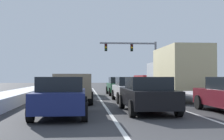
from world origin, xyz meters
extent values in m
plane|color=#333335|center=(0.00, 13.20, 0.00)|extent=(120.00, 120.00, 0.00)
cube|color=silver|center=(1.70, 16.50, 0.00)|extent=(0.14, 36.31, 0.01)
cube|color=silver|center=(-1.70, 16.50, 0.00)|extent=(0.14, 36.31, 0.01)
cube|color=white|center=(7.00, 16.50, 0.31)|extent=(1.23, 36.31, 0.62)
cube|color=white|center=(-7.00, 16.50, 0.30)|extent=(1.85, 36.31, 0.60)
cylinder|color=black|center=(2.56, 7.98, 0.33)|extent=(0.22, 0.66, 0.66)
cube|color=#B7BABF|center=(3.23, 16.11, 1.56)|extent=(2.35, 2.20, 2.00)
cube|color=#D1C18C|center=(3.23, 12.51, 2.06)|extent=(2.35, 5.00, 2.60)
cylinder|color=black|center=(2.11, 16.41, 0.46)|extent=(0.28, 0.92, 0.92)
cylinder|color=black|center=(4.36, 16.41, 0.46)|extent=(0.28, 0.92, 0.92)
cylinder|color=black|center=(2.11, 11.01, 0.46)|extent=(0.28, 0.92, 0.92)
cylinder|color=black|center=(4.36, 11.01, 0.46)|extent=(0.28, 0.92, 0.92)
cube|color=maroon|center=(3.16, 21.63, 1.04)|extent=(1.95, 4.90, 1.25)
cube|color=black|center=(3.16, 19.22, 1.32)|extent=(1.56, 0.06, 0.55)
cube|color=red|center=(2.38, 19.23, 0.94)|extent=(0.20, 0.08, 0.28)
cube|color=red|center=(3.94, 19.23, 0.94)|extent=(0.20, 0.08, 0.28)
cylinder|color=black|center=(2.20, 23.33, 0.37)|extent=(0.25, 0.74, 0.74)
cylinder|color=black|center=(4.11, 23.33, 0.37)|extent=(0.25, 0.74, 0.74)
cylinder|color=black|center=(2.20, 19.93, 0.37)|extent=(0.25, 0.74, 0.74)
cylinder|color=black|center=(4.11, 19.93, 0.37)|extent=(0.25, 0.74, 0.74)
cube|color=black|center=(-0.08, 7.10, 0.63)|extent=(1.82, 4.50, 0.70)
cube|color=black|center=(-0.08, 6.95, 1.23)|extent=(1.64, 2.20, 0.55)
cube|color=red|center=(-0.77, 4.90, 0.75)|extent=(0.24, 0.08, 0.14)
cube|color=red|center=(0.61, 4.90, 0.75)|extent=(0.24, 0.08, 0.14)
cylinder|color=black|center=(-0.97, 8.65, 0.33)|extent=(0.22, 0.66, 0.66)
cylinder|color=black|center=(0.81, 8.65, 0.33)|extent=(0.22, 0.66, 0.66)
cylinder|color=black|center=(-0.97, 5.55, 0.33)|extent=(0.22, 0.66, 0.66)
cylinder|color=black|center=(0.81, 5.55, 0.33)|extent=(0.22, 0.66, 0.66)
cube|color=silver|center=(0.07, 12.73, 0.63)|extent=(1.82, 4.50, 0.70)
cube|color=black|center=(0.07, 12.58, 1.23)|extent=(1.64, 2.20, 0.55)
cube|color=red|center=(-0.63, 10.53, 0.75)|extent=(0.24, 0.08, 0.14)
cube|color=red|center=(0.76, 10.53, 0.75)|extent=(0.24, 0.08, 0.14)
cylinder|color=black|center=(-0.82, 14.28, 0.33)|extent=(0.22, 0.66, 0.66)
cylinder|color=black|center=(0.96, 14.28, 0.33)|extent=(0.22, 0.66, 0.66)
cylinder|color=black|center=(-0.82, 11.18, 0.33)|extent=(0.22, 0.66, 0.66)
cylinder|color=black|center=(0.96, 11.18, 0.33)|extent=(0.22, 0.66, 0.66)
cube|color=#1E5633|center=(0.18, 19.70, 0.63)|extent=(1.82, 4.50, 0.70)
cube|color=black|center=(0.18, 19.55, 1.23)|extent=(1.64, 2.20, 0.55)
cube|color=red|center=(-0.51, 17.50, 0.75)|extent=(0.24, 0.08, 0.14)
cube|color=red|center=(0.87, 17.50, 0.75)|extent=(0.24, 0.08, 0.14)
cylinder|color=black|center=(-0.71, 21.25, 0.33)|extent=(0.22, 0.66, 0.66)
cylinder|color=black|center=(1.07, 21.25, 0.33)|extent=(0.22, 0.66, 0.66)
cylinder|color=black|center=(-0.71, 18.15, 0.33)|extent=(0.22, 0.66, 0.66)
cylinder|color=black|center=(1.07, 18.15, 0.33)|extent=(0.22, 0.66, 0.66)
cube|color=navy|center=(-3.64, 6.16, 0.63)|extent=(1.82, 4.50, 0.70)
cube|color=black|center=(-3.64, 6.01, 1.23)|extent=(1.64, 2.20, 0.55)
cube|color=red|center=(-4.33, 3.96, 0.75)|extent=(0.24, 0.08, 0.14)
cube|color=red|center=(-2.94, 3.96, 0.75)|extent=(0.24, 0.08, 0.14)
cylinder|color=black|center=(-4.53, 7.71, 0.33)|extent=(0.22, 0.66, 0.66)
cylinder|color=black|center=(-2.75, 7.71, 0.33)|extent=(0.22, 0.66, 0.66)
cylinder|color=black|center=(-4.53, 4.61, 0.33)|extent=(0.22, 0.66, 0.66)
cylinder|color=black|center=(-2.75, 4.61, 0.33)|extent=(0.22, 0.66, 0.66)
cube|color=#937F60|center=(-3.38, 12.02, 1.04)|extent=(1.95, 4.90, 1.25)
cube|color=black|center=(-3.38, 9.61, 1.32)|extent=(1.56, 0.06, 0.55)
cube|color=red|center=(-4.16, 9.62, 0.94)|extent=(0.20, 0.08, 0.28)
cube|color=red|center=(-2.60, 9.62, 0.94)|extent=(0.20, 0.08, 0.28)
cylinder|color=black|center=(-4.33, 13.72, 0.37)|extent=(0.25, 0.74, 0.74)
cylinder|color=black|center=(-2.42, 13.72, 0.37)|extent=(0.25, 0.74, 0.74)
cylinder|color=black|center=(-4.33, 10.32, 0.37)|extent=(0.25, 0.74, 0.74)
cylinder|color=black|center=(-2.42, 10.32, 0.37)|extent=(0.25, 0.74, 0.74)
cube|color=#38383D|center=(-3.44, 19.34, 1.04)|extent=(1.95, 4.90, 1.25)
cube|color=black|center=(-3.44, 16.93, 1.32)|extent=(1.56, 0.06, 0.55)
cube|color=red|center=(-4.22, 16.94, 0.94)|extent=(0.20, 0.08, 0.28)
cube|color=red|center=(-2.66, 16.94, 0.94)|extent=(0.20, 0.08, 0.28)
cylinder|color=black|center=(-4.40, 21.04, 0.37)|extent=(0.25, 0.74, 0.74)
cylinder|color=black|center=(-2.49, 21.04, 0.37)|extent=(0.25, 0.74, 0.74)
cylinder|color=black|center=(-4.40, 17.64, 0.37)|extent=(0.25, 0.74, 0.74)
cylinder|color=black|center=(-2.49, 17.64, 0.37)|extent=(0.25, 0.74, 0.74)
cylinder|color=slate|center=(6.60, 33.01, 3.10)|extent=(0.28, 0.28, 6.20)
cube|color=slate|center=(2.90, 33.01, 5.95)|extent=(7.40, 0.20, 0.20)
cube|color=black|center=(3.40, 33.01, 5.38)|extent=(0.34, 0.34, 0.95)
sphere|color=#4C0A0A|center=(3.40, 32.82, 5.66)|extent=(0.22, 0.22, 0.22)
sphere|color=#F2AD14|center=(3.40, 32.82, 5.38)|extent=(0.22, 0.22, 0.22)
sphere|color=#0C3819|center=(3.40, 32.82, 5.09)|extent=(0.22, 0.22, 0.22)
cube|color=black|center=(0.00, 33.01, 5.38)|extent=(0.34, 0.34, 0.95)
sphere|color=#4C0A0A|center=(0.00, 32.82, 5.66)|extent=(0.22, 0.22, 0.22)
sphere|color=#F2AD14|center=(0.00, 32.82, 5.38)|extent=(0.22, 0.22, 0.22)
sphere|color=#0C3819|center=(0.00, 32.82, 5.09)|extent=(0.22, 0.22, 0.22)
camera|label=1|loc=(-2.74, -5.40, 1.50)|focal=47.46mm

